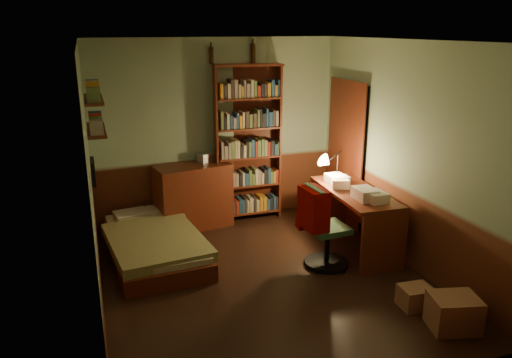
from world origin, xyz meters
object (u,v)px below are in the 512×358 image
object	(u,v)px
dresser	(193,196)
desk	(353,220)
desk_lamp	(338,159)
bed	(154,235)
mini_stereo	(206,157)
cardboard_box_b	(415,297)
cardboard_box_a	(454,313)
bookshelf	(248,144)
office_chair	(328,226)

from	to	relation	value
dresser	desk	bearing A→B (deg)	-47.79
desk_lamp	dresser	bearing A→B (deg)	127.93
bed	mini_stereo	world-z (taller)	mini_stereo
desk_lamp	cardboard_box_b	size ratio (longest dim) A/B	1.91
mini_stereo	cardboard_box_a	xyz separation A→B (m)	(1.54, -3.40, -0.81)
bookshelf	office_chair	bearing A→B (deg)	-70.66
desk	office_chair	distance (m)	0.63
desk	cardboard_box_b	distance (m)	1.48
desk	desk_lamp	size ratio (longest dim) A/B	2.43
dresser	desk_lamp	bearing A→B (deg)	-37.95
desk	office_chair	bearing A→B (deg)	-145.54
bed	desk	bearing A→B (deg)	-17.48
bookshelf	desk	xyz separation A→B (m)	(0.92, -1.47, -0.73)
office_chair	bed	bearing A→B (deg)	150.57
cardboard_box_a	cardboard_box_b	xyz separation A→B (m)	(-0.11, 0.43, -0.05)
desk	office_chair	xyz separation A→B (m)	(-0.52, -0.33, 0.12)
desk_lamp	cardboard_box_a	xyz separation A→B (m)	(0.04, -2.33, -0.91)
bed	cardboard_box_b	bearing A→B (deg)	-44.98
cardboard_box_a	cardboard_box_b	bearing A→B (deg)	103.68
desk	cardboard_box_a	world-z (taller)	desk
mini_stereo	desk	size ratio (longest dim) A/B	0.16
mini_stereo	bookshelf	bearing A→B (deg)	-26.94
desk	cardboard_box_a	distance (m)	1.90
dresser	desk	size ratio (longest dim) A/B	0.70
bookshelf	desk	bearing A→B (deg)	-51.05
mini_stereo	cardboard_box_b	distance (m)	3.41
cardboard_box_a	dresser	bearing A→B (deg)	118.50
office_chair	cardboard_box_b	size ratio (longest dim) A/B	3.25
dresser	mini_stereo	size ratio (longest dim) A/B	4.30
bed	desk_lamp	size ratio (longest dim) A/B	3.14
bed	cardboard_box_b	distance (m)	3.11
mini_stereo	bookshelf	size ratio (longest dim) A/B	0.11
desk_lamp	mini_stereo	bearing A→B (deg)	121.06
mini_stereo	office_chair	size ratio (longest dim) A/B	0.23
bookshelf	cardboard_box_a	xyz separation A→B (m)	(0.94, -3.36, -0.96)
bookshelf	cardboard_box_a	size ratio (longest dim) A/B	5.16
bed	desk	xyz separation A→B (m)	(2.43, -0.59, 0.11)
cardboard_box_a	office_chair	bearing A→B (deg)	109.12
cardboard_box_b	office_chair	bearing A→B (deg)	111.13
cardboard_box_a	cardboard_box_b	size ratio (longest dim) A/B	1.39
mini_stereo	desk_lamp	size ratio (longest dim) A/B	0.40
dresser	desk_lamp	world-z (taller)	desk_lamp
mini_stereo	cardboard_box_b	bearing A→B (deg)	-87.30
dresser	desk	distance (m)	2.24
bookshelf	office_chair	xyz separation A→B (m)	(0.40, -1.80, -0.62)
desk_lamp	office_chair	distance (m)	1.09
cardboard_box_a	cardboard_box_b	distance (m)	0.45
office_chair	desk_lamp	bearing A→B (deg)	53.26
desk_lamp	office_chair	xyz separation A→B (m)	(-0.51, -0.77, -0.57)
bed	cardboard_box_b	world-z (taller)	bed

